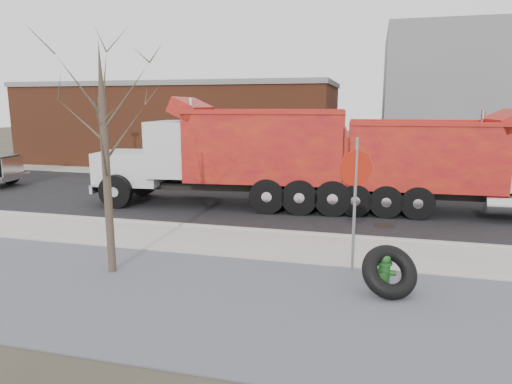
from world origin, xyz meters
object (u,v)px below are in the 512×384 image
(truck_tire, at_px, (390,272))
(stop_sign, at_px, (356,184))
(dump_truck_red_b, at_px, (232,152))
(dump_truck_red_a, at_px, (458,163))
(fire_hydrant, at_px, (384,274))

(truck_tire, height_order, stop_sign, stop_sign)
(truck_tire, distance_m, dump_truck_red_b, 9.42)
(dump_truck_red_a, bearing_deg, truck_tire, -109.25)
(truck_tire, height_order, dump_truck_red_a, dump_truck_red_a)
(stop_sign, height_order, dump_truck_red_a, dump_truck_red_a)
(fire_hydrant, bearing_deg, truck_tire, -50.85)
(dump_truck_red_a, height_order, dump_truck_red_b, dump_truck_red_b)
(stop_sign, relative_size, dump_truck_red_b, 0.32)
(truck_tire, bearing_deg, dump_truck_red_a, 72.87)
(fire_hydrant, height_order, dump_truck_red_a, dump_truck_red_a)
(stop_sign, bearing_deg, fire_hydrant, -60.81)
(truck_tire, distance_m, dump_truck_red_a, 8.36)
(stop_sign, height_order, dump_truck_red_b, dump_truck_red_b)
(stop_sign, xyz_separation_m, dump_truck_red_b, (-4.88, 6.28, -0.04))
(stop_sign, xyz_separation_m, dump_truck_red_a, (3.22, 6.80, -0.26))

